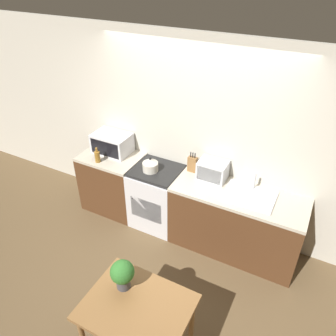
% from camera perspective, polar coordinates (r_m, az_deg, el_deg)
% --- Properties ---
extents(ground_plane, '(16.00, 16.00, 0.00)m').
position_cam_1_polar(ground_plane, '(4.30, -2.18, -16.66)').
color(ground_plane, brown).
extents(wall_back, '(10.00, 0.06, 2.60)m').
position_cam_1_polar(wall_back, '(4.23, 4.71, 5.19)').
color(wall_back, beige).
rests_on(wall_back, ground_plane).
extents(counter_left_run, '(0.84, 0.62, 0.90)m').
position_cam_1_polar(counter_left_run, '(4.93, -9.48, -2.36)').
color(counter_left_run, '#4C2D19').
rests_on(counter_left_run, ground_plane).
extents(counter_right_run, '(1.61, 0.62, 0.90)m').
position_cam_1_polar(counter_right_run, '(4.28, 11.60, -9.18)').
color(counter_right_run, '#4C2D19').
rests_on(counter_right_run, ground_plane).
extents(stove_range, '(0.64, 0.62, 0.90)m').
position_cam_1_polar(stove_range, '(4.59, -1.91, -4.96)').
color(stove_range, silver).
rests_on(stove_range, ground_plane).
extents(kettle, '(0.20, 0.20, 0.20)m').
position_cam_1_polar(kettle, '(4.26, -3.10, 0.52)').
color(kettle, beige).
rests_on(kettle, stove_range).
extents(microwave, '(0.52, 0.36, 0.28)m').
position_cam_1_polar(microwave, '(4.70, -9.73, 4.27)').
color(microwave, silver).
rests_on(microwave, counter_left_run).
extents(bottle, '(0.07, 0.07, 0.22)m').
position_cam_1_polar(bottle, '(4.54, -12.20, 1.98)').
color(bottle, olive).
rests_on(bottle, counter_left_run).
extents(knife_block, '(0.12, 0.07, 0.28)m').
position_cam_1_polar(knife_block, '(4.24, 4.27, 0.68)').
color(knife_block, brown).
rests_on(knife_block, counter_right_run).
extents(toaster_oven, '(0.36, 0.27, 0.24)m').
position_cam_1_polar(toaster_oven, '(4.13, 7.76, -0.39)').
color(toaster_oven, silver).
rests_on(toaster_oven, counter_right_run).
extents(sink_basin, '(0.60, 0.44, 0.24)m').
position_cam_1_polar(sink_basin, '(3.97, 13.98, -4.68)').
color(sink_basin, silver).
rests_on(sink_basin, counter_right_run).
extents(dining_table, '(0.93, 0.74, 0.72)m').
position_cam_1_polar(dining_table, '(3.19, -5.39, -23.70)').
color(dining_table, brown).
rests_on(dining_table, ground_plane).
extents(potted_plant, '(0.22, 0.22, 0.31)m').
position_cam_1_polar(potted_plant, '(3.10, -7.95, -17.74)').
color(potted_plant, '#424247').
rests_on(potted_plant, dining_table).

